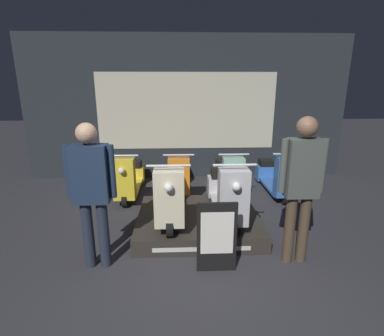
{
  "coord_description": "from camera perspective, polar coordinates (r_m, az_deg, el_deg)",
  "views": [
    {
      "loc": [
        -0.18,
        -2.92,
        2.2
      ],
      "look_at": [
        0.04,
        2.06,
        0.75
      ],
      "focal_mm": 28.0,
      "sensor_mm": 36.0,
      "label": 1
    }
  ],
  "objects": [
    {
      "name": "ground_plane",
      "position": [
        3.66,
        0.85,
        -20.76
      ],
      "size": [
        30.0,
        30.0,
        0.0
      ],
      "primitive_type": "plane",
      "color": "#2D2D33"
    },
    {
      "name": "shop_wall_back",
      "position": [
        6.92,
        -1.03,
        11.18
      ],
      "size": [
        7.29,
        0.09,
        3.2
      ],
      "color": "#23282D",
      "rests_on": "ground_plane"
    },
    {
      "name": "display_platform",
      "position": [
        4.7,
        1.14,
        -10.07
      ],
      "size": [
        1.83,
        1.59,
        0.24
      ],
      "color": "#2D2823",
      "rests_on": "ground_plane"
    },
    {
      "name": "scooter_display_left",
      "position": [
        4.42,
        -4.1,
        -5.1
      ],
      "size": [
        0.55,
        1.69,
        0.97
      ],
      "color": "black",
      "rests_on": "display_platform"
    },
    {
      "name": "scooter_display_right",
      "position": [
        4.47,
        6.55,
        -4.91
      ],
      "size": [
        0.55,
        1.69,
        0.97
      ],
      "color": "black",
      "rests_on": "display_platform"
    },
    {
      "name": "scooter_backrow_0",
      "position": [
        6.03,
        -11.83,
        -1.93
      ],
      "size": [
        0.55,
        1.69,
        0.97
      ],
      "color": "black",
      "rests_on": "ground_plane"
    },
    {
      "name": "scooter_backrow_1",
      "position": [
        5.95,
        -2.5,
        -1.84
      ],
      "size": [
        0.55,
        1.69,
        0.97
      ],
      "color": "black",
      "rests_on": "ground_plane"
    },
    {
      "name": "scooter_backrow_2",
      "position": [
        6.03,
        6.82,
        -1.71
      ],
      "size": [
        0.55,
        1.69,
        0.97
      ],
      "color": "black",
      "rests_on": "ground_plane"
    },
    {
      "name": "scooter_backrow_3",
      "position": [
        6.26,
        15.69,
        -1.54
      ],
      "size": [
        0.55,
        1.69,
        0.97
      ],
      "color": "black",
      "rests_on": "ground_plane"
    },
    {
      "name": "person_left_browsing",
      "position": [
        3.63,
        -18.63,
        -3.24
      ],
      "size": [
        0.57,
        0.23,
        1.77
      ],
      "color": "#232838",
      "rests_on": "ground_plane"
    },
    {
      "name": "person_right_browsing",
      "position": [
        3.76,
        20.16,
        -2.23
      ],
      "size": [
        0.55,
        0.24,
        1.83
      ],
      "color": "#473828",
      "rests_on": "ground_plane"
    },
    {
      "name": "price_sign_board",
      "position": [
        3.61,
        4.74,
        -13.0
      ],
      "size": [
        0.47,
        0.04,
        0.88
      ],
      "color": "black",
      "rests_on": "ground_plane"
    }
  ]
}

